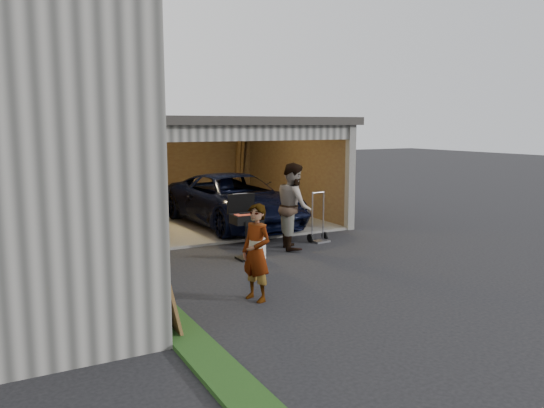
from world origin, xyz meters
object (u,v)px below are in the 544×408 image
Objects in this scene: minivan at (234,202)px; hand_truck at (319,232)px; propane_tank at (259,249)px; man at (294,206)px; plywood_panel at (164,295)px; woman at (256,253)px; bbq_grill at (246,221)px.

hand_truck is (1.04, -2.51, -0.46)m from minivan.
hand_truck is at bearing 21.48° from propane_tank.
man is 5.12m from plywood_panel.
woman is 1.72m from plywood_panel.
plywood_panel is (-2.82, -2.78, 0.28)m from propane_tank.
man is 1.44× the size of bbq_grill.
woman is 2.57m from bbq_grill.
hand_truck is (1.97, 0.77, 0.01)m from propane_tank.
man is (0.17, -2.80, 0.27)m from minivan.
minivan is 3.44m from propane_tank.
plywood_panel is (-3.76, -6.06, -0.19)m from minivan.
minivan is 2.82m from man.
plywood_panel is at bearing -135.49° from propane_tank.
woman is 1.15× the size of bbq_grill.
plywood_panel is at bearing -90.46° from woman.
plywood_panel is (-2.59, -2.89, -0.29)m from bbq_grill.
man is at bearing 122.31° from woman.
man reaches higher than bbq_grill.
hand_truck is (2.20, 0.66, -0.56)m from bbq_grill.
plywood_panel is at bearing -148.82° from hand_truck.
plywood_panel is (-3.93, -3.26, -0.46)m from man.
minivan is at bearing 58.21° from plywood_panel.
minivan is at bearing 141.24° from woman.
woman is at bearing -114.47° from minivan.
propane_tank is (1.20, 2.27, -0.55)m from woman.
bbq_grill is (-1.17, -3.17, 0.10)m from minivan.
minivan reaches higher than propane_tank.
minivan is 4.96× the size of plywood_panel.
bbq_grill reaches higher than propane_tank.
woman reaches higher than hand_truck.
woman is 3.60m from man.
man is at bearing -166.69° from hand_truck.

